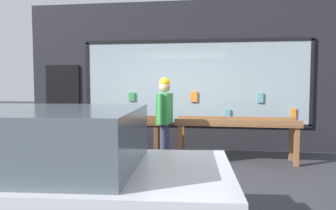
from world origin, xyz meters
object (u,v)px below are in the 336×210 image
(person_browsing, at_px, (165,114))
(parked_car, at_px, (20,176))
(display_table_left, at_px, (107,124))
(small_dog, at_px, (136,151))
(display_table_right, at_px, (236,127))

(person_browsing, bearing_deg, parked_car, 172.43)
(display_table_left, relative_size, small_dog, 4.18)
(small_dog, bearing_deg, display_table_right, -68.53)
(person_browsing, bearing_deg, display_table_right, -61.25)
(small_dog, bearing_deg, display_table_left, 45.94)
(display_table_left, distance_m, person_browsing, 1.53)
(display_table_left, relative_size, parked_car, 0.60)
(parked_car, bearing_deg, person_browsing, 71.27)
(display_table_right, relative_size, person_browsing, 1.45)
(display_table_left, xyz_separation_m, parked_car, (0.47, -4.01, 0.02))
(display_table_right, xyz_separation_m, small_dog, (-1.95, -0.81, -0.41))
(person_browsing, height_order, small_dog, person_browsing)
(person_browsing, bearing_deg, small_dog, 122.35)
(parked_car, bearing_deg, display_table_left, 92.80)
(display_table_right, bearing_deg, parked_car, -120.31)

